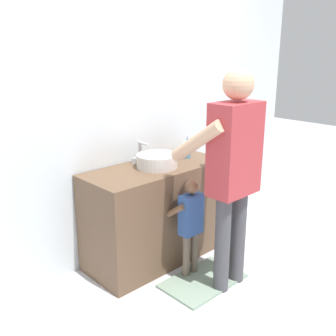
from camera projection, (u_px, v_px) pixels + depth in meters
ground_plane at (180, 270)px, 3.31m from camera, size 14.00×14.00×0.00m
back_wall at (130, 100)px, 3.35m from camera, size 4.40×0.08×2.70m
vanity_cabinet at (156, 213)px, 3.40m from camera, size 1.23×0.54×0.83m
sink_basin at (157, 161)px, 3.25m from camera, size 0.34×0.34×0.11m
faucet at (141, 153)px, 3.38m from camera, size 0.18×0.14×0.18m
toothbrush_cup at (187, 152)px, 3.53m from camera, size 0.07×0.07×0.21m
bath_mat at (203, 281)px, 3.14m from camera, size 0.64×0.40×0.02m
child_toddler at (190, 220)px, 3.10m from camera, size 0.25×0.25×0.81m
adult_parent at (232, 163)px, 2.83m from camera, size 0.51×0.54×1.64m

